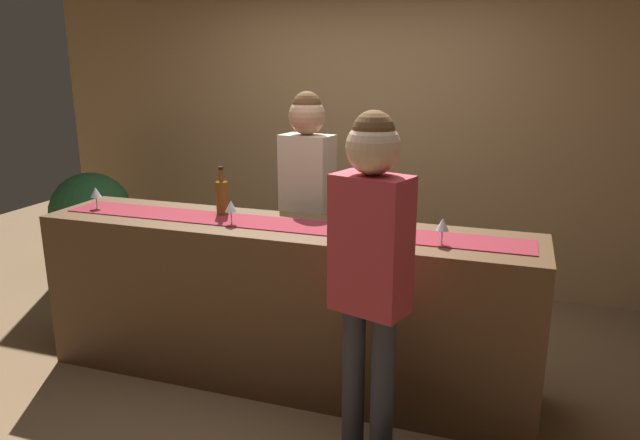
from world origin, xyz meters
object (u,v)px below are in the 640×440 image
Objects in this scene: wine_bottle_amber at (222,197)px; wine_glass_near_customer at (442,225)px; wine_glass_mid_counter at (96,193)px; potted_plant_tall at (92,222)px; bartender at (307,190)px; customer_sipping at (371,256)px; wine_glass_far_end at (231,207)px; wine_bottle_green at (354,212)px.

wine_glass_near_customer is (1.36, -0.19, -0.01)m from wine_bottle_amber.
wine_glass_mid_counter is 0.14× the size of potted_plant_tall.
wine_glass_near_customer is at bearing 155.19° from bartender.
wine_glass_near_customer is 1.00× the size of wine_glass_mid_counter.
wine_bottle_amber is 0.18× the size of bartender.
wine_glass_near_customer is at bearing 80.03° from customer_sipping.
wine_bottle_green is at bearing 6.10° from wine_glass_far_end.
wine_bottle_green is at bearing -6.83° from wine_bottle_amber.
potted_plant_tall is (-1.72, 0.84, -0.52)m from wine_bottle_amber.
wine_glass_mid_counter is 1.36m from bartender.
wine_bottle_amber reaches higher than wine_glass_near_customer.
wine_glass_near_customer is at bearing -9.59° from wine_bottle_green.
bartender reaches higher than potted_plant_tall.
wine_bottle_amber is 0.24m from wine_glass_far_end.
customer_sipping is at bearing -28.42° from potted_plant_tall.
wine_glass_mid_counter is (-1.71, -0.02, -0.01)m from wine_bottle_green.
customer_sipping is at bearing -67.62° from wine_bottle_green.
potted_plant_tall is (-2.59, 0.95, -0.52)m from wine_bottle_green.
wine_glass_far_end is (-0.72, -0.08, -0.01)m from wine_bottle_green.
customer_sipping is at bearing -27.93° from wine_glass_far_end.
customer_sipping is (0.24, -0.58, -0.04)m from wine_bottle_green.
wine_bottle_green is 0.72m from wine_glass_far_end.
wine_glass_far_end is 1.08m from customer_sipping.
wine_glass_near_customer is 3.29m from potted_plant_tall.
wine_glass_mid_counter is 0.08× the size of customer_sipping.
bartender reaches higher than wine_bottle_green.
wine_glass_mid_counter is at bearing 176.66° from wine_glass_far_end.
wine_glass_far_end is at bearing 179.68° from wine_glass_near_customer.
customer_sipping is (0.96, -0.51, -0.04)m from wine_glass_far_end.
wine_bottle_green is 2.10× the size of wine_glass_mid_counter.
wine_glass_mid_counter is at bearing 36.33° from bartender.
wine_bottle_green is 1.71m from wine_glass_mid_counter.
wine_glass_near_customer is 1.21m from wine_glass_far_end.
wine_glass_far_end is at bearing 80.95° from bartender.
wine_bottle_amber is 2.10× the size of wine_glass_mid_counter.
wine_glass_near_customer is 0.56m from customer_sipping.
wine_bottle_amber is 0.30× the size of potted_plant_tall.
wine_bottle_amber is at bearing 173.17° from wine_bottle_green.
bartender is at bearing 138.70° from customer_sipping.
bartender reaches higher than customer_sipping.
wine_bottle_amber is 1.37m from wine_glass_near_customer.
wine_glass_mid_counter and wine_glass_far_end have the same top height.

